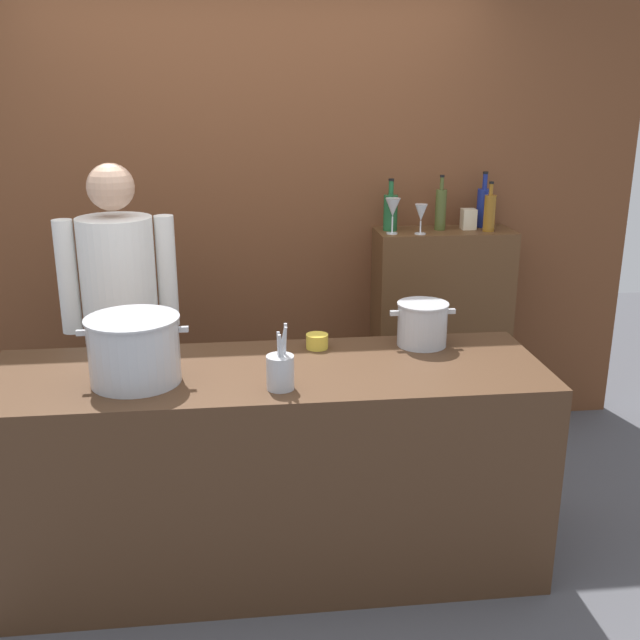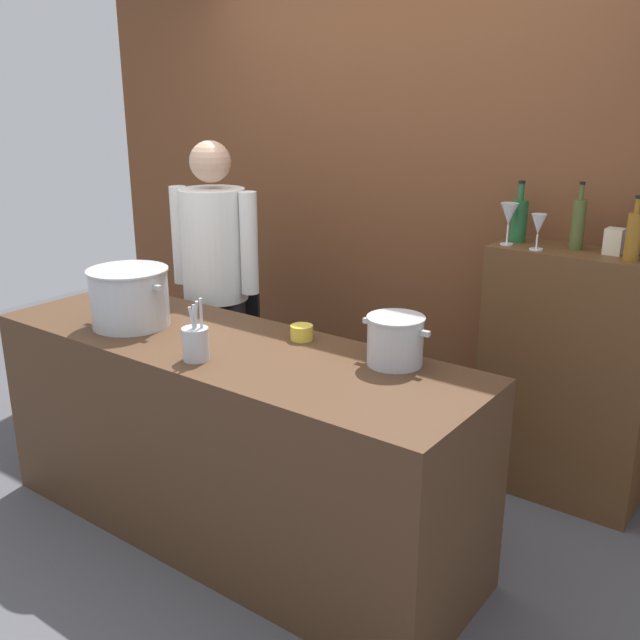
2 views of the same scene
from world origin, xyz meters
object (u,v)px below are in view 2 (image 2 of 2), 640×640
object	(u,v)px
stockpot_small	(395,340)
utensil_crock	(196,343)
wine_bottle_amber	(634,236)
wine_glass_tall	(509,215)
wine_bottle_green	(519,219)
chef	(216,275)
wine_bottle_olive	(578,223)
wine_glass_short	(538,225)
spice_tin_cream	(614,241)
stockpot_large	(129,297)
butter_jar	(302,332)

from	to	relation	value
stockpot_small	utensil_crock	world-z (taller)	utensil_crock
wine_bottle_amber	wine_glass_tall	bearing A→B (deg)	-178.44
stockpot_small	wine_bottle_green	xyz separation A→B (m)	(0.06, 1.00, 0.33)
stockpot_small	utensil_crock	distance (m)	0.77
chef	wine_bottle_olive	size ratio (longest dim) A/B	5.51
wine_glass_short	stockpot_small	bearing A→B (deg)	-102.76
wine_bottle_amber	spice_tin_cream	world-z (taller)	wine_bottle_amber
stockpot_large	spice_tin_cream	world-z (taller)	spice_tin_cream
utensil_crock	wine_bottle_olive	size ratio (longest dim) A/B	0.83
utensil_crock	butter_jar	xyz separation A→B (m)	(0.18, 0.43, -0.04)
stockpot_large	wine_bottle_olive	bearing A→B (deg)	40.07
wine_bottle_amber	wine_bottle_olive	xyz separation A→B (m)	(-0.25, 0.07, 0.01)
utensil_crock	spice_tin_cream	xyz separation A→B (m)	(1.14, 1.41, 0.30)
chef	wine_bottle_olive	bearing A→B (deg)	-168.50
stockpot_large	wine_glass_short	xyz separation A→B (m)	(1.39, 1.17, 0.30)
stockpot_large	wine_bottle_amber	distance (m)	2.17
utensil_crock	spice_tin_cream	distance (m)	1.84
wine_bottle_amber	wine_glass_short	size ratio (longest dim) A/B	1.68
spice_tin_cream	wine_bottle_green	bearing A→B (deg)	178.50
butter_jar	wine_bottle_amber	xyz separation A→B (m)	(1.05, 0.91, 0.39)
wine_bottle_green	wine_glass_short	distance (m)	0.19
stockpot_small	wine_glass_tall	bearing A→B (deg)	86.87
butter_jar	wine_glass_tall	bearing A→B (deg)	60.43
butter_jar	wine_glass_tall	world-z (taller)	wine_glass_tall
chef	utensil_crock	xyz separation A→B (m)	(0.69, -0.82, 0.01)
butter_jar	wine_bottle_amber	distance (m)	1.44
wine_glass_tall	wine_glass_short	world-z (taller)	wine_glass_tall
chef	wine_glass_short	distance (m)	1.65
wine_glass_tall	stockpot_large	bearing A→B (deg)	-135.98
stockpot_small	wine_glass_tall	distance (m)	0.97
wine_bottle_green	wine_glass_tall	xyz separation A→B (m)	(-0.01, -0.10, 0.03)
stockpot_large	wine_glass_short	distance (m)	1.84
wine_bottle_green	wine_bottle_amber	world-z (taller)	wine_bottle_green
wine_glass_tall	wine_bottle_amber	bearing A→B (deg)	1.56
wine_bottle_amber	spice_tin_cream	distance (m)	0.13
butter_jar	wine_bottle_olive	bearing A→B (deg)	50.99
wine_bottle_olive	wine_bottle_green	bearing A→B (deg)	177.20
stockpot_large	butter_jar	xyz separation A→B (m)	(0.73, 0.30, -0.10)
stockpot_small	wine_glass_short	size ratio (longest dim) A/B	1.77
chef	utensil_crock	world-z (taller)	chef
stockpot_large	butter_jar	distance (m)	0.79
wine_glass_tall	spice_tin_cream	world-z (taller)	wine_glass_tall
chef	wine_bottle_green	bearing A→B (deg)	-164.49
chef	butter_jar	xyz separation A→B (m)	(0.88, -0.39, -0.03)
wine_bottle_olive	spice_tin_cream	xyz separation A→B (m)	(0.16, 0.00, -0.06)
stockpot_large	wine_bottle_amber	world-z (taller)	wine_bottle_amber
butter_jar	wine_bottle_amber	size ratio (longest dim) A/B	0.35
utensil_crock	chef	bearing A→B (deg)	130.20
wine_bottle_green	wine_bottle_olive	world-z (taller)	wine_bottle_olive
wine_bottle_green	wine_glass_tall	bearing A→B (deg)	-95.36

